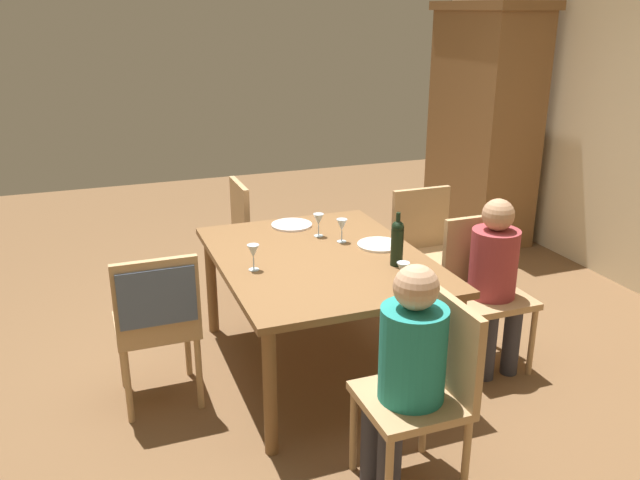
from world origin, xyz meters
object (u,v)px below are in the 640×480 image
chair_far_right (483,281)px  dinner_plate_guest_left (379,245)px  person_man_bearded (495,273)px  chair_left_end (255,231)px  wine_glass_centre (253,252)px  armoire_cabinet (483,123)px  chair_far_left (427,245)px  wine_glass_near_left (403,270)px  chair_near (157,312)px  dinner_plate_host (292,225)px  wine_glass_near_right (319,220)px  wine_bottle_tall_green (397,241)px  handbag (310,275)px  dining_table (320,268)px  chair_right_end (428,382)px  wine_glass_far (342,226)px  person_woman_host (407,365)px

chair_far_right → dinner_plate_guest_left: size_ratio=3.43×
person_man_bearded → chair_left_end: bearing=-55.2°
chair_left_end → wine_glass_centre: chair_left_end is taller
dinner_plate_guest_left → armoire_cabinet: bearing=133.4°
chair_far_left → chair_left_end: size_ratio=1.00×
wine_glass_near_left → person_man_bearded: bearing=107.1°
chair_left_end → wine_glass_near_left: chair_left_end is taller
chair_near → wine_glass_near_left: (0.48, 1.21, 0.25)m
chair_left_end → wine_glass_centre: bearing=-15.3°
person_man_bearded → dinner_plate_host: 1.36m
chair_near → wine_glass_near_right: size_ratio=6.17×
wine_bottle_tall_green → wine_glass_centre: size_ratio=2.09×
chair_left_end → wine_bottle_tall_green: 1.55m
chair_near → chair_left_end: size_ratio=1.00×
armoire_cabinet → chair_near: armoire_cabinet is taller
wine_glass_near_right → dinner_plate_host: (-0.26, -0.10, -0.10)m
chair_far_right → wine_glass_near_left: chair_far_right is taller
wine_glass_near_right → handbag: (-0.82, 0.23, -0.74)m
dining_table → dinner_plate_host: size_ratio=5.68×
wine_bottle_tall_green → handbag: (-1.44, -0.01, -0.77)m
armoire_cabinet → wine_glass_near_left: size_ratio=14.63×
chair_right_end → dinner_plate_guest_left: bearing=-14.8°
dining_table → wine_glass_near_right: (-0.34, 0.12, 0.18)m
chair_left_end → wine_glass_far: chair_left_end is taller
chair_far_right → wine_glass_centre: bearing=-7.7°
chair_near → wine_glass_centre: chair_near is taller
dining_table → chair_left_end: bearing=-175.7°
chair_near → dinner_plate_host: bearing=35.9°
dinner_plate_host → person_man_bearded: bearing=44.6°
chair_far_left → dinner_plate_host: chair_far_left is taller
person_man_bearded → dinner_plate_guest_left: (-0.41, -0.57, 0.11)m
person_woman_host → chair_right_end: bearing=-90.0°
wine_glass_near_left → armoire_cabinet: bearing=139.6°
dining_table → wine_glass_near_left: 0.67m
chair_far_right → wine_glass_centre: size_ratio=6.17×
dining_table → chair_left_end: chair_left_end is taller
chair_left_end → wine_glass_far: bearing=17.2°
dining_table → person_woman_host: person_woman_host is taller
dining_table → wine_bottle_tall_green: 0.51m
chair_far_right → chair_near: bearing=-4.0°
chair_far_left → wine_glass_near_left: bearing=54.5°
wine_glass_near_right → wine_bottle_tall_green: bearing=21.3°
chair_far_left → dinner_plate_guest_left: (0.40, -0.57, 0.21)m
armoire_cabinet → wine_glass_near_right: 2.72m
chair_far_left → wine_bottle_tall_green: wine_bottle_tall_green is taller
chair_right_end → wine_bottle_tall_green: wine_bottle_tall_green is taller
wine_glass_far → dinner_plate_host: 0.47m
wine_glass_near_right → dinner_plate_host: 0.29m
wine_glass_centre → dinner_plate_guest_left: 0.84m
wine_glass_near_right → person_woman_host: bearing=-5.4°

